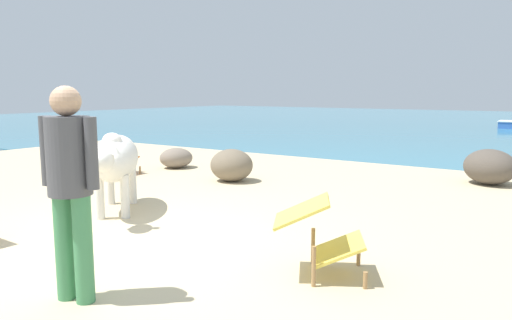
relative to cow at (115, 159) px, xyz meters
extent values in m
cube|color=#CCB78E|center=(1.21, -0.94, -0.72)|extent=(18.00, 14.00, 0.04)
cube|color=teal|center=(1.21, 21.06, -0.74)|extent=(60.00, 36.00, 0.03)
cylinder|color=silver|center=(0.35, -0.17, -0.43)|extent=(0.11, 0.11, 0.55)
cylinder|color=silver|center=(0.12, -0.37, -0.43)|extent=(0.11, 0.11, 0.55)
cylinder|color=silver|center=(-0.19, 0.45, -0.43)|extent=(0.11, 0.11, 0.55)
cylinder|color=silver|center=(-0.42, 0.24, -0.43)|extent=(0.11, 0.11, 0.55)
ellipsoid|color=silver|center=(-0.04, 0.04, 0.01)|extent=(1.41, 1.49, 0.60)
ellipsoid|color=silver|center=(0.58, -0.65, 0.11)|extent=(0.44, 0.46, 0.28)
cone|color=silver|center=(0.68, -0.56, 0.23)|extent=(0.14, 0.14, 0.10)
cone|color=silver|center=(0.48, -0.74, 0.23)|extent=(0.14, 0.14, 0.10)
ellipsoid|color=silver|center=(0.14, -0.16, 0.26)|extent=(0.36, 0.37, 0.20)
cylinder|color=#A37A4C|center=(3.42, -0.12, -0.63)|extent=(0.04, 0.04, 0.14)
cylinder|color=#A37A4C|center=(3.66, -0.58, -0.63)|extent=(0.04, 0.04, 0.14)
cylinder|color=#A37A4C|center=(3.05, -0.32, -0.53)|extent=(0.04, 0.04, 0.34)
cylinder|color=#A37A4C|center=(3.30, -0.78, -0.53)|extent=(0.04, 0.04, 0.34)
cube|color=#EFD14C|center=(3.36, -0.45, -0.46)|extent=(0.62, 0.66, 0.21)
cube|color=#EFD14C|center=(3.08, -0.60, -0.14)|extent=(0.65, 0.68, 0.23)
cylinder|color=#A37A4C|center=(-1.98, 2.24, -0.63)|extent=(0.04, 0.04, 0.14)
cylinder|color=#A37A4C|center=(-1.97, 1.72, -0.63)|extent=(0.04, 0.04, 0.14)
cylinder|color=#A37A4C|center=(-2.40, 2.23, -0.53)|extent=(0.04, 0.04, 0.34)
cylinder|color=#A37A4C|center=(-2.39, 1.71, -0.53)|extent=(0.04, 0.04, 0.34)
cube|color=orange|center=(-2.19, 1.97, -0.46)|extent=(0.44, 0.53, 0.21)
cube|color=orange|center=(-2.50, 1.97, -0.14)|extent=(0.47, 0.53, 0.23)
cylinder|color=#428956|center=(1.82, -2.03, -0.29)|extent=(0.14, 0.14, 0.82)
cylinder|color=#428956|center=(2.00, -1.99, -0.29)|extent=(0.14, 0.14, 0.82)
cylinder|color=#4C4C51|center=(1.91, -2.01, 0.41)|extent=(0.32, 0.32, 0.58)
cylinder|color=#4C4C51|center=(1.70, -2.05, 0.44)|extent=(0.09, 0.09, 0.52)
cylinder|color=#4C4C51|center=(2.11, -1.97, 0.44)|extent=(0.09, 0.09, 0.52)
sphere|color=tan|center=(1.91, -2.01, 0.81)|extent=(0.22, 0.22, 0.22)
ellipsoid|color=gray|center=(-1.89, 3.15, -0.49)|extent=(0.84, 0.88, 0.42)
ellipsoid|color=brown|center=(3.80, 4.80, -0.40)|extent=(1.14, 1.09, 0.60)
ellipsoid|color=#756651|center=(-0.04, 2.59, -0.42)|extent=(0.84, 0.78, 0.57)
camera|label=1|loc=(4.99, -4.15, 0.88)|focal=33.82mm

